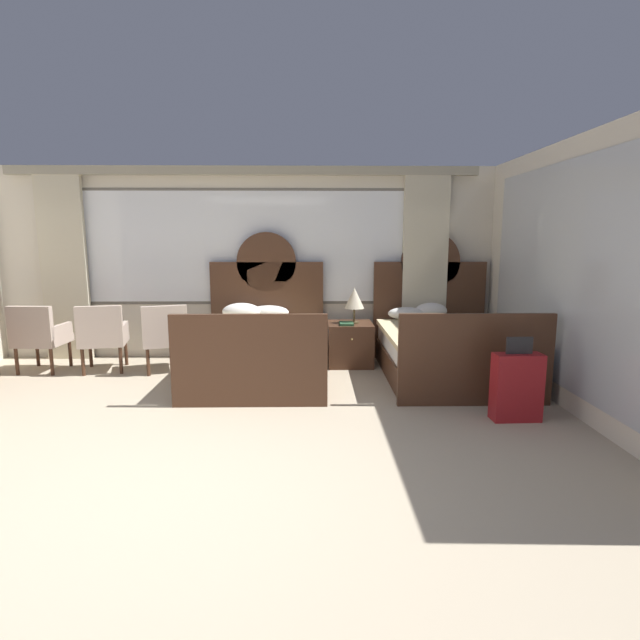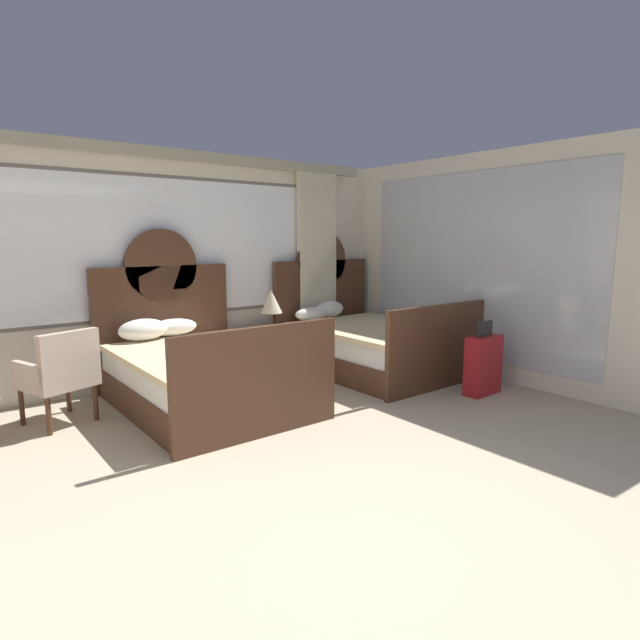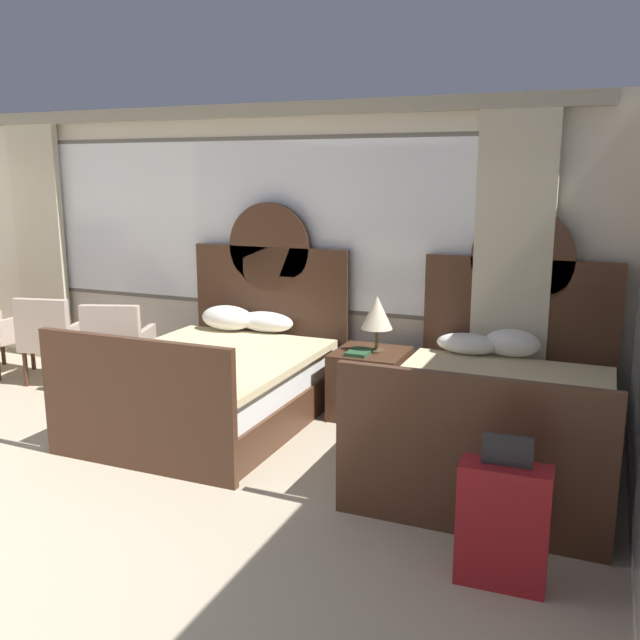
# 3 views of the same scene
# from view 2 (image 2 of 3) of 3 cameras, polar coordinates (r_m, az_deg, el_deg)

# --- Properties ---
(ground_plane) EXTENTS (24.00, 24.00, 0.00)m
(ground_plane) POSITION_cam_2_polar(r_m,az_deg,el_deg) (3.16, 7.31, -23.54)
(ground_plane) COLOR tan
(wall_back_window) EXTENTS (7.00, 0.22, 2.70)m
(wall_back_window) POSITION_cam_2_polar(r_m,az_deg,el_deg) (6.19, -20.00, 6.01)
(wall_back_window) COLOR beige
(wall_back_window) RESTS_ON ground_plane
(wall_right_mirror) EXTENTS (0.08, 4.62, 2.70)m
(wall_right_mirror) POSITION_cam_2_polar(r_m,az_deg,el_deg) (6.53, 18.72, 5.53)
(wall_right_mirror) COLOR beige
(wall_right_mirror) RESTS_ON ground_plane
(bed_near_window) EXTENTS (1.59, 2.16, 1.80)m
(bed_near_window) POSITION_cam_2_polar(r_m,az_deg,el_deg) (5.43, -12.80, -5.46)
(bed_near_window) COLOR #472B1C
(bed_near_window) RESTS_ON ground_plane
(bed_near_mirror) EXTENTS (1.59, 2.16, 1.80)m
(bed_near_mirror) POSITION_cam_2_polar(r_m,az_deg,el_deg) (6.70, 5.41, -2.52)
(bed_near_mirror) COLOR #472B1C
(bed_near_mirror) RESTS_ON ground_plane
(nightstand_between_beds) EXTENTS (0.60, 0.62, 0.58)m
(nightstand_between_beds) POSITION_cam_2_polar(r_m,az_deg,el_deg) (6.49, -5.69, -3.54)
(nightstand_between_beds) COLOR #472B1C
(nightstand_between_beds) RESTS_ON ground_plane
(table_lamp_on_nightstand) EXTENTS (0.27, 0.27, 0.48)m
(table_lamp_on_nightstand) POSITION_cam_2_polar(r_m,az_deg,el_deg) (6.40, -5.36, 1.96)
(table_lamp_on_nightstand) COLOR brown
(table_lamp_on_nightstand) RESTS_ON nightstand_between_beds
(book_on_nightstand) EXTENTS (0.18, 0.26, 0.03)m
(book_on_nightstand) POSITION_cam_2_polar(r_m,az_deg,el_deg) (6.29, -5.61, -1.12)
(book_on_nightstand) COLOR #285133
(book_on_nightstand) RESTS_ON nightstand_between_beds
(armchair_by_window_left) EXTENTS (0.69, 0.69, 0.88)m
(armchair_by_window_left) POSITION_cam_2_polar(r_m,az_deg,el_deg) (5.28, -26.58, -5.13)
(armchair_by_window_left) COLOR #B29E8E
(armchair_by_window_left) RESTS_ON ground_plane
(suitcase_on_floor) EXTENTS (0.46, 0.21, 0.81)m
(suitcase_on_floor) POSITION_cam_2_polar(r_m,az_deg,el_deg) (5.94, 17.48, -4.70)
(suitcase_on_floor) COLOR maroon
(suitcase_on_floor) RESTS_ON ground_plane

